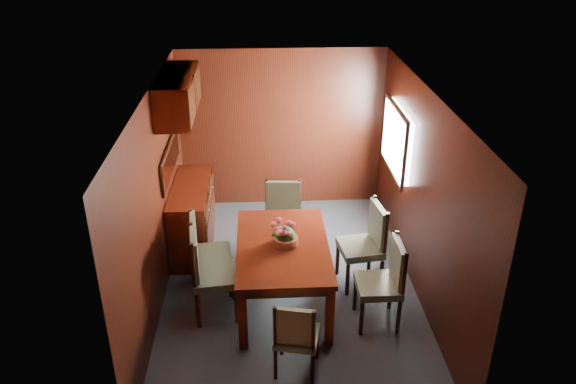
{
  "coord_description": "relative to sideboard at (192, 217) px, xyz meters",
  "views": [
    {
      "loc": [
        -0.32,
        -5.61,
        4.07
      ],
      "look_at": [
        0.0,
        0.46,
        1.05
      ],
      "focal_mm": 35.0,
      "sensor_mm": 36.0,
      "label": 1
    }
  ],
  "objects": [
    {
      "name": "chair_right_far",
      "position": [
        2.17,
        -0.95,
        0.14
      ],
      "size": [
        0.55,
        0.57,
        1.06
      ],
      "rotation": [
        0.0,
        0.0,
        1.71
      ],
      "color": "black",
      "rests_on": "ground"
    },
    {
      "name": "sideboard",
      "position": [
        0.0,
        0.0,
        0.0
      ],
      "size": [
        0.48,
        1.4,
        0.9
      ],
      "primitive_type": "cube",
      "color": "#380F07",
      "rests_on": "ground"
    },
    {
      "name": "chair_foot",
      "position": [
        1.2,
        -0.26,
        0.12
      ],
      "size": [
        0.51,
        0.49,
        1.03
      ],
      "rotation": [
        0.0,
        0.0,
        3.09
      ],
      "color": "black",
      "rests_on": "ground"
    },
    {
      "name": "flower_centerpiece",
      "position": [
        1.18,
        -1.27,
        0.46
      ],
      "size": [
        0.3,
        0.3,
        0.3
      ],
      "color": "#A44E32",
      "rests_on": "dining_table"
    },
    {
      "name": "chair_left_near",
      "position": [
        0.31,
        -1.47,
        0.14
      ],
      "size": [
        0.54,
        0.56,
        1.06
      ],
      "rotation": [
        0.0,
        0.0,
        -1.45
      ],
      "color": "black",
      "rests_on": "ground"
    },
    {
      "name": "room_shell",
      "position": [
        1.15,
        -0.67,
        1.18
      ],
      "size": [
        3.06,
        4.52,
        2.41
      ],
      "color": "black",
      "rests_on": "ground"
    },
    {
      "name": "chair_right_near",
      "position": [
        2.24,
        -1.7,
        0.12
      ],
      "size": [
        0.47,
        0.49,
        1.02
      ],
      "rotation": [
        0.0,
        0.0,
        1.57
      ],
      "color": "black",
      "rests_on": "ground"
    },
    {
      "name": "chair_head",
      "position": [
        1.22,
        -2.45,
        0.03
      ],
      "size": [
        0.49,
        0.48,
        0.87
      ],
      "rotation": [
        0.0,
        0.0,
        -0.22
      ],
      "color": "black",
      "rests_on": "ground"
    },
    {
      "name": "ground",
      "position": [
        1.25,
        -1.0,
        -0.45
      ],
      "size": [
        4.5,
        4.5,
        0.0
      ],
      "primitive_type": "plane",
      "color": "#333C46",
      "rests_on": "ground"
    },
    {
      "name": "chair_left_far",
      "position": [
        0.25,
        -1.0,
        0.1
      ],
      "size": [
        0.5,
        0.52,
        0.99
      ],
      "rotation": [
        0.0,
        0.0,
        -1.45
      ],
      "color": "black",
      "rests_on": "ground"
    },
    {
      "name": "dining_table",
      "position": [
        1.15,
        -1.28,
        0.21
      ],
      "size": [
        1.03,
        1.64,
        0.77
      ],
      "rotation": [
        0.0,
        0.0,
        0.0
      ],
      "color": "#380F07",
      "rests_on": "ground"
    }
  ]
}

